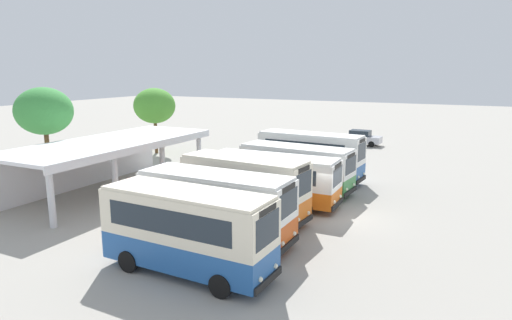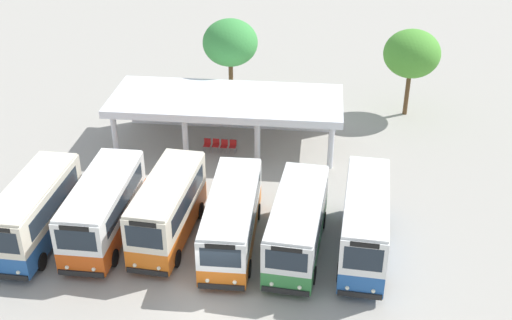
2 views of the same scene
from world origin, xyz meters
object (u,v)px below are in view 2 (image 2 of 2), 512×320
Objects in this scene: city_bus_fifth_blue at (297,223)px; waiting_chair_end_by_column at (207,144)px; city_bus_far_end_green at (365,222)px; city_bus_middle_cream at (168,208)px; city_bus_nearest_orange at (35,211)px; waiting_chair_fourth_seat at (233,145)px; city_bus_second_in_row at (103,207)px; waiting_chair_middle_seat at (224,145)px; city_bus_fourth_amber at (232,218)px; waiting_chair_second_from_end at (216,144)px.

waiting_chair_end_by_column is at bearing 122.04° from city_bus_fifth_blue.
city_bus_far_end_green is (3.31, 0.19, 0.21)m from city_bus_fifth_blue.
city_bus_far_end_green reaches higher than city_bus_fifth_blue.
city_bus_middle_cream is 0.93× the size of city_bus_fifth_blue.
waiting_chair_fourth_seat is at bearing 51.14° from city_bus_nearest_orange.
city_bus_second_in_row reaches higher than waiting_chair_fourth_seat.
waiting_chair_middle_seat is at bearing 64.54° from city_bus_second_in_row.
city_bus_nearest_orange is 8.40× the size of waiting_chair_end_by_column.
city_bus_middle_cream is (3.30, 0.23, 0.07)m from city_bus_second_in_row.
city_bus_fourth_amber reaches higher than waiting_chair_middle_seat.
city_bus_fifth_blue is at bearing -57.96° from waiting_chair_end_by_column.
waiting_chair_end_by_column is 1.12m from waiting_chair_middle_seat.
city_bus_middle_cream is 0.90× the size of city_bus_fourth_amber.
city_bus_nearest_orange reaches higher than city_bus_fourth_amber.
city_bus_far_end_green is at bearing -49.27° from waiting_chair_middle_seat.
city_bus_nearest_orange is 3.38m from city_bus_second_in_row.
city_bus_fourth_amber is at bearing 179.90° from city_bus_far_end_green.
city_bus_middle_cream is 8.33× the size of waiting_chair_second_from_end.
city_bus_fourth_amber is (6.61, 0.03, -0.16)m from city_bus_second_in_row.
city_bus_nearest_orange is 8.40× the size of waiting_chair_fourth_seat.
city_bus_nearest_orange reaches higher than waiting_chair_second_from_end.
city_bus_middle_cream is 3.32m from city_bus_fourth_amber.
city_bus_far_end_green reaches higher than waiting_chair_second_from_end.
city_bus_far_end_green is 9.12× the size of waiting_chair_fourth_seat.
city_bus_middle_cream is at bearing -101.46° from waiting_chair_fourth_seat.
city_bus_fourth_amber is at bearing 176.48° from city_bus_fifth_blue.
waiting_chair_end_by_column and waiting_chair_middle_seat have the same top height.
waiting_chair_second_from_end is at bearing 174.85° from waiting_chair_middle_seat.
city_bus_second_in_row is 3.31m from city_bus_middle_cream.
city_bus_middle_cream is 8.33× the size of waiting_chair_end_by_column.
waiting_chair_end_by_column is at bearing -179.88° from waiting_chair_fourth_seat.
city_bus_nearest_orange is 12.75m from waiting_chair_end_by_column.
city_bus_far_end_green is 9.12× the size of waiting_chair_second_from_end.
city_bus_middle_cream reaches higher than waiting_chair_middle_seat.
city_bus_second_in_row is 10.86m from waiting_chair_second_from_end.
city_bus_second_in_row is 0.95× the size of city_bus_far_end_green.
waiting_chair_fourth_seat is at bearing 62.03° from city_bus_second_in_row.
city_bus_fifth_blue is 11.97m from waiting_chair_end_by_column.
city_bus_nearest_orange is 9.95m from city_bus_fourth_amber.
city_bus_second_in_row reaches higher than waiting_chair_end_by_column.
waiting_chair_middle_seat is at bearing 100.89° from city_bus_fourth_amber.
city_bus_second_in_row is 11.04m from waiting_chair_middle_seat.
waiting_chair_second_from_end is at bearing 55.04° from city_bus_nearest_orange.
city_bus_far_end_green is 13.11m from waiting_chair_middle_seat.
city_bus_nearest_orange reaches higher than city_bus_fifth_blue.
city_bus_second_in_row is 11.31m from waiting_chair_fourth_seat.
waiting_chair_fourth_seat is (0.56, 0.03, 0.00)m from waiting_chair_middle_seat.
city_bus_far_end_green is 12.78m from waiting_chair_fourth_seat.
city_bus_nearest_orange is 13.23m from city_bus_fifth_blue.
city_bus_middle_cream is at bearing -94.99° from waiting_chair_second_from_end.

